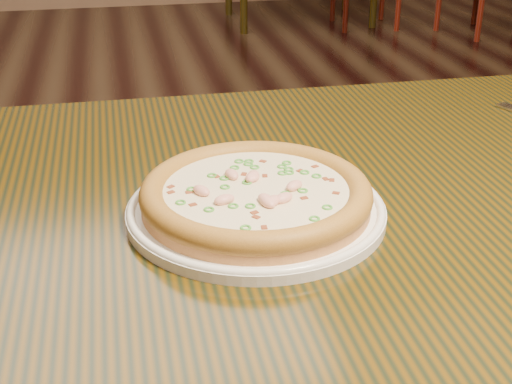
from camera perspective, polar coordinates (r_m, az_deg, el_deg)
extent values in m
cube|color=black|center=(0.90, 6.89, -0.83)|extent=(1.20, 0.80, 0.04)
cylinder|color=white|center=(0.81, 0.00, -1.52)|extent=(0.29, 0.29, 0.01)
torus|color=white|center=(0.81, 0.00, -1.14)|extent=(0.29, 0.29, 0.01)
cylinder|color=tan|center=(0.81, 0.00, -0.58)|extent=(0.26, 0.26, 0.02)
torus|color=#B07F31|center=(0.80, 0.00, 0.00)|extent=(0.26, 0.26, 0.03)
cylinder|color=beige|center=(0.80, 0.00, 0.16)|extent=(0.21, 0.21, 0.00)
ellipsoid|color=#F2B29E|center=(0.83, -1.95, 1.42)|extent=(0.02, 0.03, 0.01)
ellipsoid|color=#F2B29E|center=(0.82, -0.31, 1.22)|extent=(0.02, 0.03, 0.01)
ellipsoid|color=#F2B29E|center=(0.77, -2.55, -0.62)|extent=(0.03, 0.02, 0.01)
ellipsoid|color=#F2B29E|center=(0.77, 0.78, -0.61)|extent=(0.02, 0.03, 0.01)
ellipsoid|color=#F2B29E|center=(0.76, 1.32, -0.74)|extent=(0.03, 0.03, 0.01)
ellipsoid|color=#F2B29E|center=(0.79, -4.39, 0.11)|extent=(0.02, 0.03, 0.01)
ellipsoid|color=#F2B29E|center=(0.76, 0.94, -0.81)|extent=(0.02, 0.03, 0.01)
ellipsoid|color=#F2B29E|center=(0.77, 2.23, -0.48)|extent=(0.03, 0.02, 0.01)
ellipsoid|color=#F2B29E|center=(0.80, 3.07, 0.50)|extent=(0.03, 0.03, 0.01)
ellipsoid|color=#F2B29E|center=(0.82, -0.20, 1.29)|extent=(0.02, 0.03, 0.01)
cube|color=maroon|center=(0.83, -0.98, 1.39)|extent=(0.01, 0.01, 0.00)
cube|color=maroon|center=(0.79, 6.41, -0.14)|extent=(0.01, 0.01, 0.00)
cube|color=maroon|center=(0.79, -5.38, -0.08)|extent=(0.01, 0.01, 0.00)
cube|color=maroon|center=(0.72, 0.66, -2.91)|extent=(0.01, 0.01, 0.00)
cube|color=maroon|center=(0.77, -5.07, -1.07)|extent=(0.01, 0.01, 0.00)
cube|color=maroon|center=(0.83, 5.59, 1.00)|extent=(0.01, 0.01, 0.00)
cube|color=maroon|center=(0.78, 3.87, -0.54)|extent=(0.01, 0.01, 0.00)
cube|color=maroon|center=(0.74, 0.00, -2.08)|extent=(0.01, 0.01, 0.00)
cube|color=maroon|center=(0.83, -3.18, 1.20)|extent=(0.01, 0.01, 0.00)
cube|color=maroon|center=(0.75, -0.13, -1.71)|extent=(0.01, 0.01, 0.00)
cube|color=maroon|center=(0.83, 0.72, 1.25)|extent=(0.01, 0.01, 0.00)
cube|color=maroon|center=(0.87, 0.55, 2.43)|extent=(0.01, 0.01, 0.00)
cube|color=maroon|center=(0.83, -2.11, 1.37)|extent=(0.01, 0.01, 0.00)
cube|color=maroon|center=(0.81, -6.84, 0.37)|extent=(0.01, 0.01, 0.00)
cube|color=maroon|center=(0.80, -6.82, -0.07)|extent=(0.01, 0.01, 0.00)
cube|color=maroon|center=(0.84, 3.53, 1.66)|extent=(0.01, 0.01, 0.00)
cube|color=maroon|center=(0.86, 4.74, 2.00)|extent=(0.01, 0.01, 0.00)
cube|color=maroon|center=(0.82, 6.09, 0.90)|extent=(0.01, 0.01, 0.00)
torus|color=green|center=(0.79, 3.77, 0.10)|extent=(0.01, 0.01, 0.00)
torus|color=green|center=(0.86, -0.63, 2.25)|extent=(0.01, 0.01, 0.00)
torus|color=green|center=(0.86, 2.47, 2.33)|extent=(0.01, 0.01, 0.00)
torus|color=green|center=(0.81, -0.73, 0.77)|extent=(0.02, 0.02, 0.00)
torus|color=green|center=(0.87, -0.57, 2.46)|extent=(0.02, 0.02, 0.00)
torus|color=green|center=(0.85, -0.11, 1.99)|extent=(0.02, 0.02, 0.00)
torus|color=green|center=(0.82, -2.55, 1.10)|extent=(0.02, 0.02, 0.00)
torus|color=green|center=(0.84, 3.91, 1.57)|extent=(0.02, 0.02, 0.00)
torus|color=green|center=(0.84, 2.67, 1.56)|extent=(0.02, 0.02, 0.00)
torus|color=green|center=(0.84, 2.13, 1.52)|extent=(0.02, 0.02, 0.00)
torus|color=green|center=(0.79, 2.38, -0.14)|extent=(0.01, 0.01, 0.00)
torus|color=green|center=(0.85, 2.64, 1.83)|extent=(0.02, 0.02, 0.00)
torus|color=green|center=(0.76, -0.46, -1.14)|extent=(0.02, 0.02, 0.00)
torus|color=green|center=(0.80, -2.50, 0.40)|extent=(0.01, 0.01, 0.00)
torus|color=green|center=(0.83, -3.55, 1.32)|extent=(0.02, 0.02, 0.00)
torus|color=green|center=(0.80, -5.18, 0.21)|extent=(0.02, 0.02, 0.00)
torus|color=green|center=(0.87, -1.37, 2.46)|extent=(0.02, 0.02, 0.00)
torus|color=green|center=(0.72, -0.84, -2.89)|extent=(0.01, 0.01, 0.00)
torus|color=green|center=(0.85, -1.73, 1.95)|extent=(0.01, 0.01, 0.00)
torus|color=green|center=(0.76, 5.72, -1.24)|extent=(0.02, 0.02, 0.00)
torus|color=green|center=(0.83, 4.86, 1.27)|extent=(0.01, 0.01, 0.00)
torus|color=green|center=(0.74, 4.70, -2.15)|extent=(0.01, 0.01, 0.00)
torus|color=green|center=(0.75, -3.78, -1.42)|extent=(0.01, 0.01, 0.00)
torus|color=green|center=(0.76, -1.84, -1.14)|extent=(0.01, 0.01, 0.00)
torus|color=green|center=(0.77, -6.06, -0.85)|extent=(0.01, 0.01, 0.00)
torus|color=green|center=(0.85, 2.09, 2.04)|extent=(0.01, 0.01, 0.00)
cube|color=silver|center=(1.21, 19.52, 6.28)|extent=(0.02, 0.05, 0.00)
cube|color=silver|center=(1.22, 19.69, 6.33)|extent=(0.02, 0.05, 0.00)
cylinder|color=#641607|center=(4.99, 11.36, 14.82)|extent=(0.04, 0.04, 0.41)
cylinder|color=#641607|center=(4.89, 7.23, 14.88)|extent=(0.04, 0.04, 0.41)
cylinder|color=#641607|center=(5.07, 14.45, 14.68)|extent=(0.04, 0.04, 0.41)
cylinder|color=#641607|center=(4.83, 17.55, 13.78)|extent=(0.04, 0.04, 0.41)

